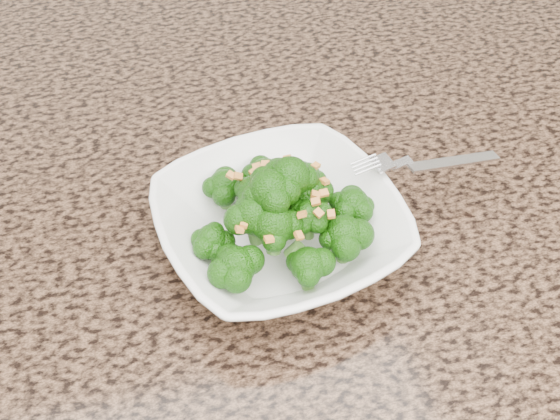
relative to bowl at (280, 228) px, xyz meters
name	(u,v)px	position (x,y,z in m)	size (l,w,h in m)	color
granite_counter	(128,270)	(-0.14, 0.02, -0.04)	(1.64, 1.04, 0.03)	brown
bowl	(280,228)	(0.00, 0.00, 0.00)	(0.22, 0.22, 0.05)	white
broccoli_pile	(280,182)	(0.00, 0.00, 0.06)	(0.19, 0.19, 0.06)	#174F09
garlic_topping	(280,152)	(0.00, 0.00, 0.09)	(0.12, 0.12, 0.01)	orange
fork	(405,163)	(0.13, 0.02, 0.03)	(0.17, 0.03, 0.01)	silver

